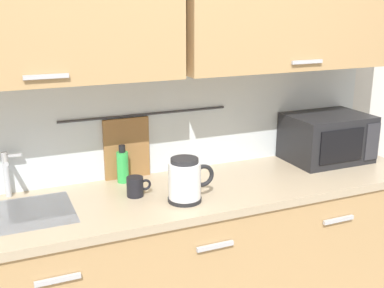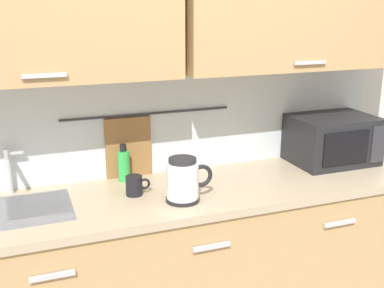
{
  "view_description": "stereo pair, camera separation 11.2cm",
  "coord_description": "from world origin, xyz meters",
  "px_view_note": "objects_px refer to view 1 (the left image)",
  "views": [
    {
      "loc": [
        -0.86,
        -1.74,
        1.79
      ],
      "look_at": [
        0.03,
        0.33,
        1.12
      ],
      "focal_mm": 45.0,
      "sensor_mm": 36.0,
      "label": 1
    },
    {
      "loc": [
        -0.76,
        -1.79,
        1.79
      ],
      "look_at": [
        0.03,
        0.33,
        1.12
      ],
      "focal_mm": 45.0,
      "sensor_mm": 36.0,
      "label": 2
    }
  ],
  "objects_px": {
    "electric_kettle": "(186,180)",
    "dish_soap_bottle": "(123,166)",
    "mug_near_sink": "(136,187)",
    "microwave": "(327,138)"
  },
  "relations": [
    {
      "from": "electric_kettle",
      "to": "dish_soap_bottle",
      "type": "xyz_separation_m",
      "value": [
        -0.2,
        0.35,
        -0.01
      ]
    },
    {
      "from": "dish_soap_bottle",
      "to": "mug_near_sink",
      "type": "xyz_separation_m",
      "value": [
        0.0,
        -0.21,
        -0.04
      ]
    },
    {
      "from": "microwave",
      "to": "dish_soap_bottle",
      "type": "distance_m",
      "value": 1.19
    },
    {
      "from": "mug_near_sink",
      "to": "microwave",
      "type": "bearing_deg",
      "value": 4.39
    },
    {
      "from": "microwave",
      "to": "electric_kettle",
      "type": "height_order",
      "value": "microwave"
    },
    {
      "from": "electric_kettle",
      "to": "dish_soap_bottle",
      "type": "relative_size",
      "value": 1.16
    },
    {
      "from": "microwave",
      "to": "mug_near_sink",
      "type": "xyz_separation_m",
      "value": [
        -1.18,
        -0.09,
        -0.09
      ]
    },
    {
      "from": "microwave",
      "to": "mug_near_sink",
      "type": "relative_size",
      "value": 3.83
    },
    {
      "from": "mug_near_sink",
      "to": "electric_kettle",
      "type": "bearing_deg",
      "value": -37.18
    },
    {
      "from": "mug_near_sink",
      "to": "dish_soap_bottle",
      "type": "bearing_deg",
      "value": 91.35
    }
  ]
}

